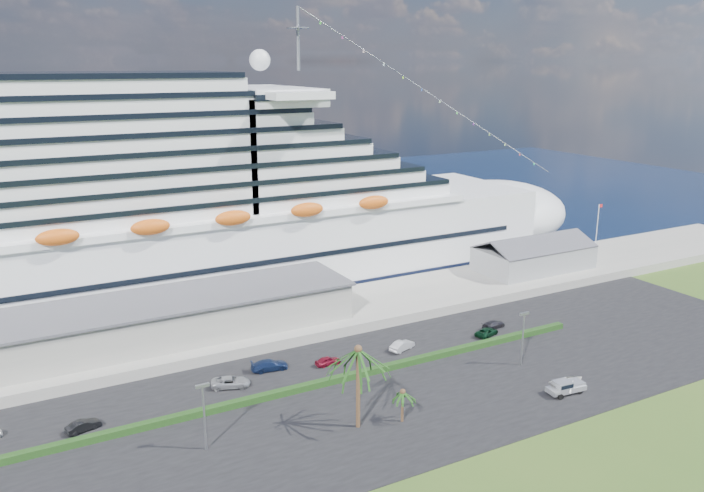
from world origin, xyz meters
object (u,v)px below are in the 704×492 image
cruise_ship (145,214)px  boat_trailer (568,383)px  parked_car_3 (269,365)px  pickup_truck (566,386)px

cruise_ship → boat_trailer: 78.97m
cruise_ship → parked_car_3: size_ratio=35.22×
parked_car_3 → boat_trailer: 42.18m
pickup_truck → boat_trailer: bearing=25.1°
pickup_truck → boat_trailer: pickup_truck is taller
parked_car_3 → pickup_truck: 41.69m
cruise_ship → parked_car_3: cruise_ship is taller
pickup_truck → boat_trailer: size_ratio=0.90×
parked_car_3 → boat_trailer: size_ratio=0.86×
parked_car_3 → pickup_truck: bearing=-121.6°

